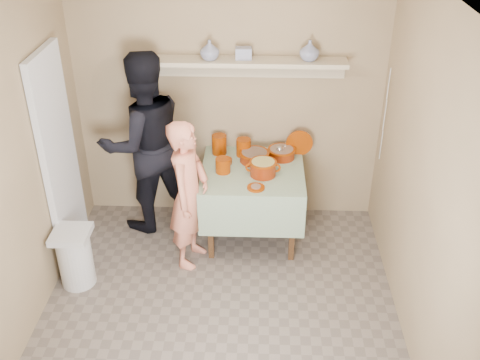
{
  "coord_description": "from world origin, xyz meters",
  "views": [
    {
      "loc": [
        0.31,
        -3.36,
        3.37
      ],
      "look_at": [
        0.15,
        0.75,
        0.95
      ],
      "focal_mm": 42.0,
      "sensor_mm": 36.0,
      "label": 1
    }
  ],
  "objects_px": {
    "cazuela_rice": "(263,167)",
    "person_helper": "(144,143)",
    "serving_table": "(253,180)",
    "trash_bin": "(75,257)",
    "person_cook": "(189,195)"
  },
  "relations": [
    {
      "from": "cazuela_rice",
      "to": "person_helper",
      "type": "bearing_deg",
      "value": 165.55
    },
    {
      "from": "serving_table",
      "to": "cazuela_rice",
      "type": "relative_size",
      "value": 2.95
    },
    {
      "from": "trash_bin",
      "to": "serving_table",
      "type": "bearing_deg",
      "value": 27.15
    },
    {
      "from": "trash_bin",
      "to": "person_helper",
      "type": "bearing_deg",
      "value": 63.66
    },
    {
      "from": "person_cook",
      "to": "trash_bin",
      "type": "height_order",
      "value": "person_cook"
    },
    {
      "from": "person_helper",
      "to": "cazuela_rice",
      "type": "bearing_deg",
      "value": 135.61
    },
    {
      "from": "person_helper",
      "to": "serving_table",
      "type": "bearing_deg",
      "value": 139.88
    },
    {
      "from": "person_cook",
      "to": "trash_bin",
      "type": "relative_size",
      "value": 2.56
    },
    {
      "from": "serving_table",
      "to": "person_cook",
      "type": "bearing_deg",
      "value": -143.86
    },
    {
      "from": "cazuela_rice",
      "to": "trash_bin",
      "type": "height_order",
      "value": "cazuela_rice"
    },
    {
      "from": "trash_bin",
      "to": "cazuela_rice",
      "type": "bearing_deg",
      "value": 22.63
    },
    {
      "from": "person_cook",
      "to": "person_helper",
      "type": "bearing_deg",
      "value": 54.02
    },
    {
      "from": "person_cook",
      "to": "trash_bin",
      "type": "distance_m",
      "value": 1.14
    },
    {
      "from": "person_helper",
      "to": "cazuela_rice",
      "type": "relative_size",
      "value": 5.57
    },
    {
      "from": "cazuela_rice",
      "to": "trash_bin",
      "type": "relative_size",
      "value": 0.59
    }
  ]
}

